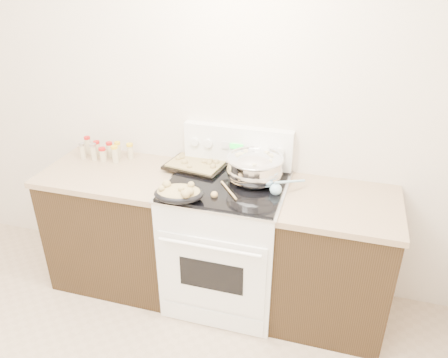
% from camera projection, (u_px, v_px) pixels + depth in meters
% --- Properties ---
extents(counter_left, '(0.93, 0.67, 0.92)m').
position_uv_depth(counter_left, '(120.00, 225.00, 3.26)').
color(counter_left, black).
rests_on(counter_left, ground).
extents(counter_right, '(0.73, 0.67, 0.92)m').
position_uv_depth(counter_right, '(333.00, 262.00, 2.87)').
color(counter_right, black).
rests_on(counter_right, ground).
extents(kitchen_range, '(0.78, 0.73, 1.22)m').
position_uv_depth(kitchen_range, '(226.00, 240.00, 3.03)').
color(kitchen_range, white).
rests_on(kitchen_range, ground).
extents(mixing_bowl, '(0.45, 0.45, 0.22)m').
position_uv_depth(mixing_bowl, '(255.00, 169.00, 2.81)').
color(mixing_bowl, silver).
rests_on(mixing_bowl, kitchen_range).
extents(roasting_pan, '(0.34, 0.27, 0.11)m').
position_uv_depth(roasting_pan, '(179.00, 193.00, 2.61)').
color(roasting_pan, black).
rests_on(roasting_pan, kitchen_range).
extents(baking_sheet, '(0.44, 0.34, 0.06)m').
position_uv_depth(baking_sheet, '(196.00, 165.00, 3.02)').
color(baking_sheet, black).
rests_on(baking_sheet, kitchen_range).
extents(wooden_spoon, '(0.17, 0.21, 0.04)m').
position_uv_depth(wooden_spoon, '(219.00, 193.00, 2.68)').
color(wooden_spoon, tan).
rests_on(wooden_spoon, kitchen_range).
extents(blue_ladle, '(0.20, 0.21, 0.09)m').
position_uv_depth(blue_ladle, '(278.00, 188.00, 2.69)').
color(blue_ladle, '#91C0D8').
rests_on(blue_ladle, kitchen_range).
extents(spice_jars, '(0.39, 0.15, 0.13)m').
position_uv_depth(spice_jars, '(104.00, 151.00, 3.19)').
color(spice_jars, '#BFB28C').
rests_on(spice_jars, counter_left).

